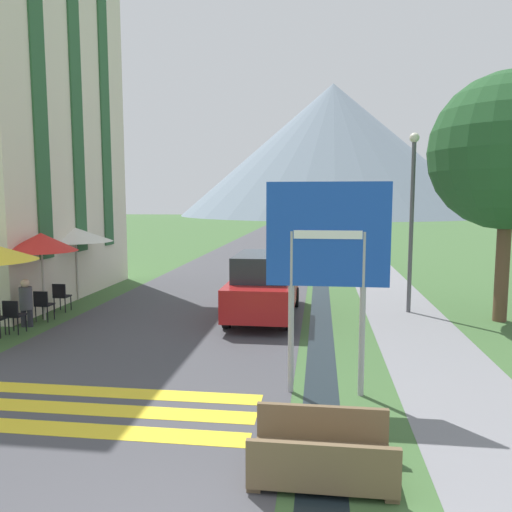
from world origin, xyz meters
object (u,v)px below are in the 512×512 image
(cafe_umbrella_rear_white, at_px, (76,235))
(tree_by_path, at_px, (509,152))
(hotel_building, at_px, (1,93))
(road_sign, at_px, (327,254))
(parked_car_far, at_px, (292,243))
(person_seated_far, at_px, (26,300))
(cafe_chair_near_right, at_px, (13,314))
(cafe_umbrella_middle_red, at_px, (41,242))
(footbridge, at_px, (322,457))
(cafe_chair_far_left, at_px, (61,295))
(streetlamp, at_px, (412,208))
(cafe_chair_middle, at_px, (43,303))
(parked_car_near, at_px, (264,285))

(cafe_umbrella_rear_white, height_order, tree_by_path, tree_by_path)
(hotel_building, relative_size, road_sign, 3.53)
(parked_car_far, bearing_deg, person_seated_far, -111.18)
(road_sign, xyz_separation_m, person_seated_far, (-7.69, 3.56, -1.72))
(cafe_chair_near_right, bearing_deg, cafe_umbrella_middle_red, 81.07)
(parked_car_far, bearing_deg, footbridge, -85.78)
(cafe_chair_far_left, bearing_deg, streetlamp, 1.40)
(road_sign, bearing_deg, footbridge, -91.51)
(road_sign, xyz_separation_m, parked_car_far, (-1.67, 19.11, -1.51))
(footbridge, xyz_separation_m, cafe_umbrella_rear_white, (-7.98, 9.60, 1.93))
(footbridge, bearing_deg, road_sign, 88.49)
(hotel_building, relative_size, cafe_chair_middle, 14.96)
(cafe_chair_far_left, bearing_deg, cafe_chair_middle, -90.07)
(cafe_umbrella_middle_red, bearing_deg, streetlamp, 12.69)
(hotel_building, relative_size, footbridge, 7.48)
(road_sign, height_order, parked_car_far, road_sign)
(parked_car_far, height_order, streetlamp, streetlamp)
(road_sign, height_order, cafe_chair_far_left, road_sign)
(parked_car_near, relative_size, cafe_chair_near_right, 5.35)
(streetlamp, bearing_deg, cafe_umbrella_rear_white, 177.42)
(road_sign, distance_m, footbridge, 3.37)
(cafe_chair_far_left, bearing_deg, footbridge, -51.65)
(cafe_chair_near_right, xyz_separation_m, tree_by_path, (12.39, 2.93, 4.04))
(cafe_chair_middle, bearing_deg, cafe_chair_far_left, 76.99)
(parked_car_near, xyz_separation_m, cafe_umbrella_rear_white, (-6.38, 1.61, 1.25))
(cafe_chair_middle, xyz_separation_m, cafe_umbrella_middle_red, (-0.06, 0.16, 1.64))
(parked_car_far, height_order, person_seated_far, parked_car_far)
(cafe_umbrella_middle_red, relative_size, streetlamp, 0.46)
(hotel_building, height_order, footbridge, hotel_building)
(road_sign, distance_m, streetlamp, 7.06)
(parked_car_far, relative_size, cafe_chair_far_left, 5.29)
(streetlamp, bearing_deg, tree_by_path, -18.84)
(cafe_umbrella_middle_red, relative_size, person_seated_far, 1.91)
(hotel_building, xyz_separation_m, person_seated_far, (2.97, -3.91, -6.11))
(footbridge, distance_m, cafe_chair_far_left, 10.94)
(hotel_building, height_order, cafe_umbrella_middle_red, hotel_building)
(person_seated_far, bearing_deg, cafe_umbrella_rear_white, 95.77)
(cafe_chair_far_left, relative_size, streetlamp, 0.16)
(hotel_building, height_order, tree_by_path, hotel_building)
(cafe_chair_middle, height_order, tree_by_path, tree_by_path)
(parked_car_near, distance_m, cafe_chair_far_left, 6.03)
(cafe_chair_far_left, height_order, cafe_chair_middle, same)
(cafe_chair_middle, xyz_separation_m, streetlamp, (10.06, 2.44, 2.56))
(parked_car_near, bearing_deg, tree_by_path, 3.16)
(parked_car_near, xyz_separation_m, cafe_chair_middle, (-5.90, -1.30, -0.40))
(footbridge, relative_size, cafe_umbrella_rear_white, 0.71)
(footbridge, height_order, cafe_umbrella_middle_red, cafe_umbrella_middle_red)
(cafe_chair_middle, relative_size, cafe_umbrella_middle_red, 0.35)
(cafe_chair_middle, bearing_deg, streetlamp, -5.06)
(cafe_chair_middle, relative_size, streetlamp, 0.16)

